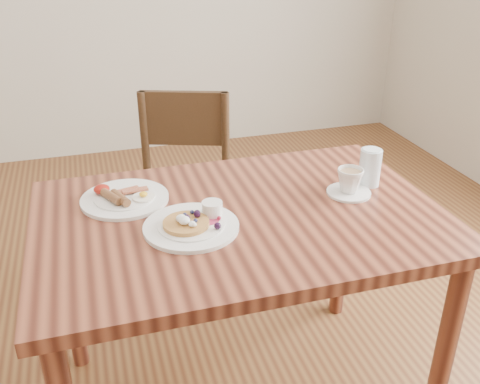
{
  "coord_description": "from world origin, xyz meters",
  "views": [
    {
      "loc": [
        -0.4,
        -1.33,
        1.51
      ],
      "look_at": [
        0.0,
        0.0,
        0.82
      ],
      "focal_mm": 40.0,
      "sensor_mm": 36.0,
      "label": 1
    }
  ],
  "objects": [
    {
      "name": "dining_table",
      "position": [
        0.0,
        0.0,
        0.65
      ],
      "size": [
        1.2,
        0.8,
        0.75
      ],
      "color": "brown",
      "rests_on": "ground"
    },
    {
      "name": "teacup_saucer",
      "position": [
        0.37,
        0.02,
        0.79
      ],
      "size": [
        0.14,
        0.14,
        0.09
      ],
      "color": "white",
      "rests_on": "dining_table"
    },
    {
      "name": "water_glass",
      "position": [
        0.46,
        0.07,
        0.81
      ],
      "size": [
        0.07,
        0.07,
        0.12
      ],
      "primitive_type": "cylinder",
      "color": "silver",
      "rests_on": "dining_table"
    },
    {
      "name": "breakfast_plate",
      "position": [
        -0.32,
        0.18,
        0.76
      ],
      "size": [
        0.27,
        0.27,
        0.04
      ],
      "color": "white",
      "rests_on": "dining_table"
    },
    {
      "name": "chair_far",
      "position": [
        -0.04,
        0.74,
        0.49
      ],
      "size": [
        0.53,
        0.53,
        0.88
      ],
      "rotation": [
        0.0,
        0.0,
        2.81
      ],
      "color": "#3F2517",
      "rests_on": "ground"
    },
    {
      "name": "pancake_plate",
      "position": [
        -0.15,
        -0.04,
        0.76
      ],
      "size": [
        0.27,
        0.27,
        0.06
      ],
      "color": "white",
      "rests_on": "dining_table"
    }
  ]
}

